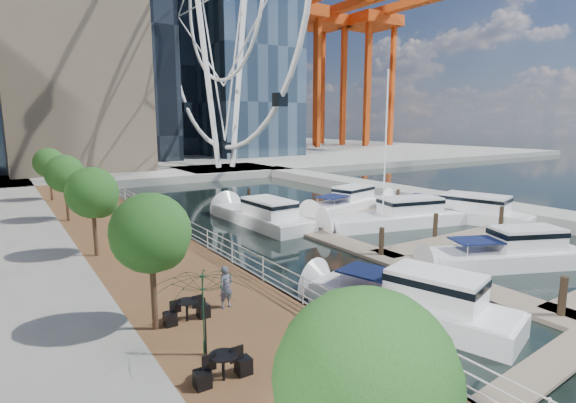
# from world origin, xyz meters

# --- Properties ---
(ground) EXTENTS (520.00, 520.00, 0.00)m
(ground) POSITION_xyz_m (0.00, 0.00, 0.00)
(ground) COLOR black
(ground) RESTS_ON ground
(boardwalk) EXTENTS (6.00, 60.00, 1.00)m
(boardwalk) POSITION_xyz_m (-9.00, 15.00, 0.50)
(boardwalk) COLOR brown
(boardwalk) RESTS_ON ground
(seawall) EXTENTS (0.25, 60.00, 1.00)m
(seawall) POSITION_xyz_m (-6.00, 15.00, 0.50)
(seawall) COLOR #595954
(seawall) RESTS_ON ground
(land_far) EXTENTS (200.00, 114.00, 1.00)m
(land_far) POSITION_xyz_m (0.00, 102.00, 0.50)
(land_far) COLOR gray
(land_far) RESTS_ON ground
(breakwater) EXTENTS (4.00, 60.00, 1.00)m
(breakwater) POSITION_xyz_m (20.00, 20.00, 0.50)
(breakwater) COLOR gray
(breakwater) RESTS_ON ground
(pier) EXTENTS (14.00, 12.00, 1.00)m
(pier) POSITION_xyz_m (14.00, 52.00, 0.50)
(pier) COLOR gray
(pier) RESTS_ON ground
(railing) EXTENTS (0.10, 60.00, 1.05)m
(railing) POSITION_xyz_m (-6.10, 15.00, 1.52)
(railing) COLOR white
(railing) RESTS_ON boardwalk
(floating_docks) EXTENTS (16.00, 34.00, 2.60)m
(floating_docks) POSITION_xyz_m (7.97, 9.98, 0.49)
(floating_docks) COLOR #6D6051
(floating_docks) RESTS_ON ground
(port_cranes) EXTENTS (40.00, 52.00, 38.00)m
(port_cranes) POSITION_xyz_m (67.67, 95.67, 20.00)
(port_cranes) COLOR #D84C14
(port_cranes) RESTS_ON ground
(street_trees) EXTENTS (2.60, 42.60, 4.60)m
(street_trees) POSITION_xyz_m (-11.40, 14.00, 4.29)
(street_trees) COLOR #3F2B1C
(street_trees) RESTS_ON ground
(cafe_tables) EXTENTS (2.50, 13.70, 0.74)m
(cafe_tables) POSITION_xyz_m (-10.40, -2.00, 1.37)
(cafe_tables) COLOR black
(cafe_tables) RESTS_ON ground
(yacht_foreground) EXTENTS (9.73, 6.15, 2.15)m
(yacht_foreground) POSITION_xyz_m (7.65, 3.03, 0.00)
(yacht_foreground) COLOR silver
(yacht_foreground) RESTS_ON ground
(pedestrian_near) EXTENTS (0.63, 0.47, 1.59)m
(pedestrian_near) POSITION_xyz_m (-8.65, 4.32, 1.79)
(pedestrian_near) COLOR #53586F
(pedestrian_near) RESTS_ON boardwalk
(pedestrian_mid) EXTENTS (0.79, 0.93, 1.66)m
(pedestrian_mid) POSITION_xyz_m (-8.46, 16.22, 1.83)
(pedestrian_mid) COLOR #82695A
(pedestrian_mid) RESTS_ON boardwalk
(pedestrian_far) EXTENTS (1.22, 1.01, 1.95)m
(pedestrian_far) POSITION_xyz_m (-9.31, 27.68, 1.98)
(pedestrian_far) COLOR #33353F
(pedestrian_far) RESTS_ON boardwalk
(moored_yachts) EXTENTS (23.82, 37.14, 11.50)m
(moored_yachts) POSITION_xyz_m (8.78, 12.18, 0.00)
(moored_yachts) COLOR silver
(moored_yachts) RESTS_ON ground
(cafe_seating) EXTENTS (4.22, 12.16, 2.60)m
(cafe_seating) POSITION_xyz_m (-10.53, -3.44, 2.28)
(cafe_seating) COLOR black
(cafe_seating) RESTS_ON ground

